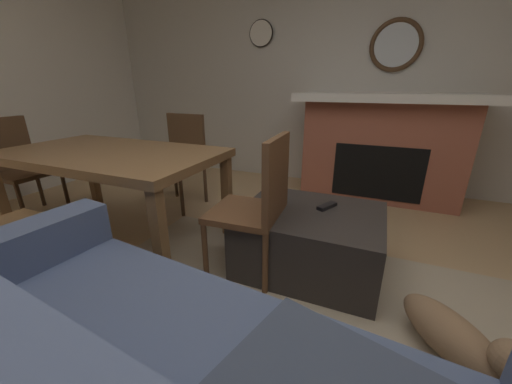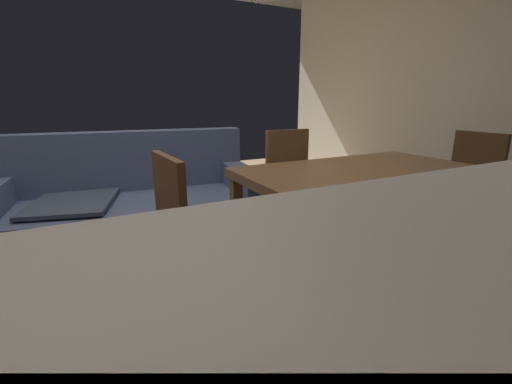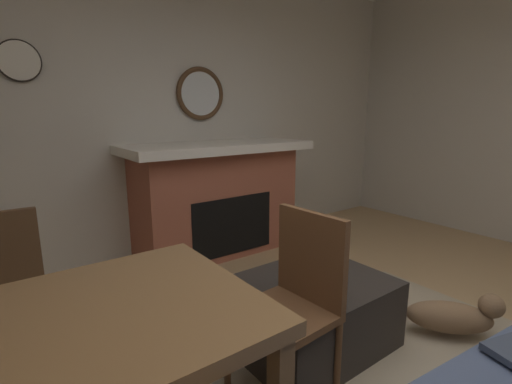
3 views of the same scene
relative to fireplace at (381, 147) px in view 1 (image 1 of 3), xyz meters
The scene contains 13 objects.
floor 2.52m from the fireplace, 78.46° to the left, with size 7.91×7.91×0.00m, color tan.
wall_back_fireplace_side 1.07m from the fireplace, 37.48° to the right, with size 6.99×0.12×2.90m, color beige.
area_rug 2.44m from the fireplace, 81.08° to the left, with size 2.60×2.00×0.01m, color tan.
fireplace is the anchor object (origin of this frame).
round_wall_mirror 1.07m from the fireplace, 90.00° to the right, with size 0.53×0.05×0.53m.
ottoman_coffee_table 1.77m from the fireplace, 77.76° to the left, with size 0.90×0.73×0.43m, color #2D2826.
tv_remote 1.63m from the fireplace, 79.74° to the left, with size 0.05×0.16×0.02m, color black.
dining_table 2.67m from the fireplace, 44.90° to the left, with size 1.66×0.93×0.74m.
dining_chair_south 2.15m from the fireplace, 28.53° to the left, with size 0.45×0.45×0.93m.
dining_chair_east 3.64m from the fireplace, 31.17° to the left, with size 0.44×0.44×0.93m.
dining_chair_west 1.99m from the fireplace, 70.46° to the left, with size 0.46×0.46×0.93m.
small_dog 2.27m from the fireplace, 100.41° to the left, with size 0.48×0.52×0.28m.
wall_clock 1.99m from the fireplace, 10.52° to the right, with size 0.31×0.03×0.31m.
Camera 1 is at (-0.46, 1.04, 1.20)m, focal length 20.45 mm.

